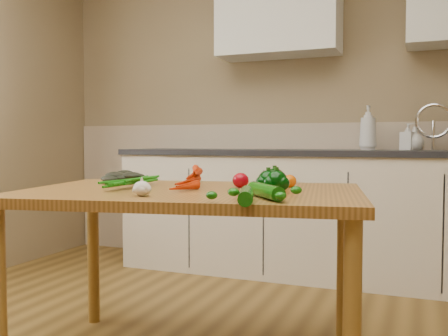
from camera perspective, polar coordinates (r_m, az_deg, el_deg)
room at (r=1.78m, az=-9.54°, el=12.35°), size 4.04×5.04×2.64m
counter_run at (r=3.63m, az=10.36°, el=-4.95°), size 2.84×0.64×1.14m
upper_cabinets at (r=3.81m, az=15.65°, el=18.03°), size 2.15×0.35×0.70m
table at (r=2.12m, az=-3.75°, el=-4.72°), size 1.55×1.14×0.75m
soap_bottle_a at (r=3.65m, az=16.14°, el=4.45°), size 0.12×0.12×0.31m
soap_bottle_b at (r=3.62m, az=20.28°, el=3.38°), size 0.11×0.11×0.18m
soap_bottle_c at (r=3.63m, az=20.95°, el=3.17°), size 0.13×0.13×0.16m
carrot_bunch at (r=2.18m, az=-5.88°, el=-1.38°), size 0.29×0.24×0.07m
leafy_greens at (r=2.46m, az=-11.80°, el=-0.58°), size 0.20×0.18×0.10m
garlic_bulb at (r=1.87m, az=-9.36°, el=-2.34°), size 0.07×0.07×0.06m
pepper_a at (r=2.00m, az=5.08°, el=-1.54°), size 0.09×0.09×0.09m
pepper_b at (r=2.08m, az=5.80°, el=-1.32°), size 0.09×0.09×0.09m
pepper_c at (r=1.97m, az=6.02°, el=-1.58°), size 0.09×0.09×0.09m
tomato_a at (r=2.18m, az=1.91°, el=-1.42°), size 0.07×0.07×0.07m
tomato_b at (r=2.24m, az=5.25°, el=-1.25°), size 0.08×0.08×0.07m
tomato_c at (r=2.21m, az=7.50°, el=-1.50°), size 0.06×0.06×0.06m
zucchini_a at (r=1.78m, az=4.76°, el=-2.64°), size 0.19×0.22×0.05m
zucchini_b at (r=1.65m, az=2.53°, el=-3.16°), size 0.12×0.23×0.05m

